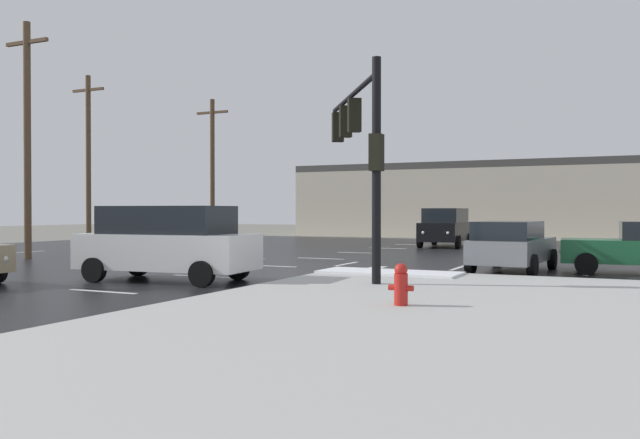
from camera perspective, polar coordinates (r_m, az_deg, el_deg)
name	(u,v)px	position (r m, az deg, el deg)	size (l,w,h in m)	color
ground_plane	(297,263)	(24.80, -1.93, -3.69)	(120.00, 120.00, 0.00)	slate
road_asphalt	(297,262)	(24.80, -1.93, -3.67)	(44.00, 44.00, 0.02)	black
snow_strip_curbside	(389,272)	(19.15, 5.94, -4.50)	(4.00, 1.60, 0.06)	white
lane_markings	(310,266)	(23.04, -0.83, -3.98)	(36.15, 36.15, 0.01)	silver
traffic_signal_mast	(359,135)	(18.48, 3.35, 7.20)	(3.58, 5.30, 5.52)	black
fire_hydrant	(401,284)	(12.73, 6.91, -5.50)	(0.48, 0.26, 0.79)	red
strip_building_background	(469,200)	(51.47, 12.60, 1.60)	(25.24, 8.00, 5.40)	#BCB29E
sedan_grey	(512,245)	(21.51, 16.04, -2.12)	(2.27, 4.63, 1.58)	slate
suv_white	(167,241)	(18.54, -12.90, -1.84)	(4.96, 2.51, 2.03)	white
suv_black	(446,226)	(36.02, 10.65, -0.58)	(2.35, 4.91, 2.03)	black
utility_pole_mid	(27,135)	(29.06, -23.67, 6.59)	(2.20, 0.28, 9.38)	brown
utility_pole_far	(88,157)	(39.55, -19.13, 5.09)	(2.20, 0.28, 9.45)	brown
utility_pole_distant	(212,167)	(41.28, -9.16, 4.41)	(2.20, 0.28, 8.70)	brown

